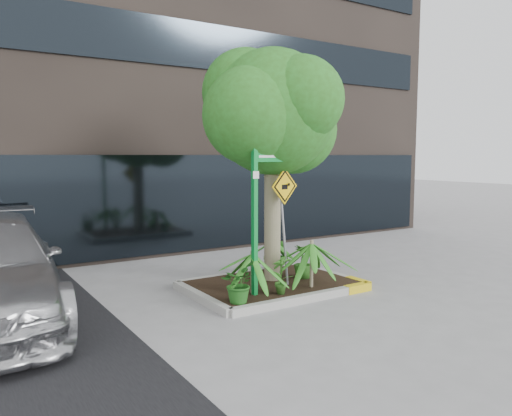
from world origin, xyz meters
TOP-DOWN VIEW (x-y plane):
  - ground at (0.00, 0.00)m, footprint 80.00×80.00m
  - building at (0.50, 8.50)m, footprint 18.00×8.00m
  - planter at (0.23, 0.27)m, footprint 3.35×2.36m
  - tree at (0.32, 0.49)m, footprint 3.23×2.87m
  - palm_front at (0.62, -0.43)m, footprint 1.03×1.03m
  - palm_left at (-0.58, -0.20)m, footprint 0.89×0.89m
  - palm_back at (0.74, 1.03)m, footprint 0.80×0.80m
  - shrub_a at (-1.10, -0.55)m, footprint 0.88×0.88m
  - shrub_b at (0.93, 0.22)m, footprint 0.48×0.48m
  - shrub_c at (-0.16, -0.52)m, footprint 0.40×0.40m
  - shrub_d at (0.95, 1.13)m, footprint 0.47×0.47m
  - street_sign_post at (-0.55, -0.24)m, footprint 0.92×0.89m
  - cattle_sign at (0.30, 0.04)m, footprint 0.69×0.28m

SIDE VIEW (x-z plane):
  - ground at x=0.00m, z-range 0.00..0.00m
  - planter at x=0.23m, z-range 0.03..0.18m
  - shrub_d at x=0.95m, z-range 0.15..0.82m
  - shrub_a at x=-1.10m, z-range 0.15..0.84m
  - shrub_b at x=0.93m, z-range 0.15..0.85m
  - shrub_c at x=-0.16m, z-range 0.15..0.88m
  - palm_back at x=0.74m, z-range 0.37..1.26m
  - palm_left at x=-0.58m, z-range 0.39..1.38m
  - palm_front at x=0.62m, z-range 0.43..1.57m
  - cattle_sign at x=0.30m, z-range 0.55..2.84m
  - street_sign_post at x=-0.55m, z-range 0.36..3.41m
  - tree at x=0.32m, z-range 1.12..5.96m
  - building at x=0.50m, z-range 0.00..15.00m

